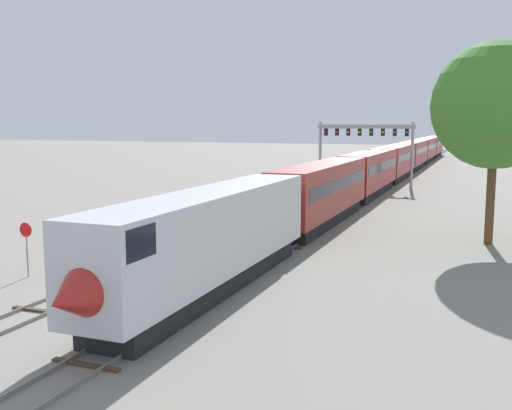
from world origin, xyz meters
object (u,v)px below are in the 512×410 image
(passenger_train, at_px, (397,161))
(stop_sign, at_px, (26,242))
(trackside_tree_mid, at_px, (496,106))
(signal_gantry, at_px, (365,139))

(passenger_train, bearing_deg, stop_sign, -99.14)
(passenger_train, bearing_deg, trackside_tree_mid, -74.45)
(trackside_tree_mid, bearing_deg, signal_gantry, 114.34)
(signal_gantry, bearing_deg, trackside_tree_mid, -65.66)
(signal_gantry, distance_m, trackside_tree_mid, 35.53)
(signal_gantry, distance_m, stop_sign, 50.87)
(signal_gantry, relative_size, stop_sign, 4.20)
(stop_sign, bearing_deg, trackside_tree_mid, 38.63)
(trackside_tree_mid, bearing_deg, passenger_train, 105.55)
(signal_gantry, relative_size, trackside_tree_mid, 0.92)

